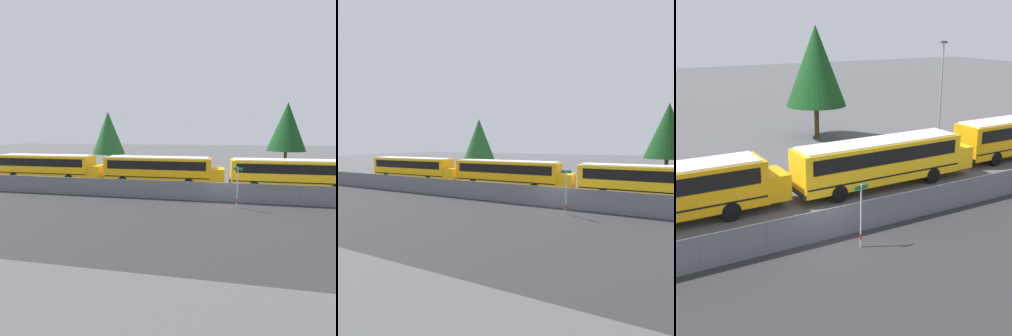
% 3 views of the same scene
% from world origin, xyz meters
% --- Properties ---
extents(ground_plane, '(200.00, 200.00, 0.00)m').
position_xyz_m(ground_plane, '(0.00, 0.00, 0.00)').
color(ground_plane, '#4C4C4F').
extents(road_strip, '(100.05, 12.00, 0.01)m').
position_xyz_m(road_strip, '(0.00, -6.00, 0.00)').
color(road_strip, '#2B2B2D').
rests_on(road_strip, ground_plane).
extents(fence, '(66.12, 0.07, 1.63)m').
position_xyz_m(fence, '(0.00, -0.00, 0.83)').
color(fence, '#9EA0A5').
rests_on(fence, ground_plane).
extents(school_bus_0, '(12.89, 2.48, 3.13)m').
position_xyz_m(school_bus_0, '(-20.04, 5.82, 1.88)').
color(school_bus_0, '#EDA80F').
rests_on(school_bus_0, ground_plane).
extents(school_bus_1, '(12.89, 2.48, 3.13)m').
position_xyz_m(school_bus_1, '(-6.53, 5.68, 1.88)').
color(school_bus_1, orange).
rests_on(school_bus_1, ground_plane).
extents(school_bus_2, '(12.89, 2.48, 3.13)m').
position_xyz_m(school_bus_2, '(6.88, 5.21, 1.88)').
color(school_bus_2, yellow).
rests_on(school_bus_2, ground_plane).
extents(street_sign, '(0.70, 0.09, 3.15)m').
position_xyz_m(street_sign, '(1.09, -1.49, 1.66)').
color(street_sign, '#B7B7BC').
rests_on(street_sign, ground_plane).
extents(tree_0, '(5.45, 5.45, 10.09)m').
position_xyz_m(tree_0, '(9.36, 19.56, 6.53)').
color(tree_0, '#51381E').
rests_on(tree_0, ground_plane).
extents(tree_1, '(5.22, 5.22, 9.04)m').
position_xyz_m(tree_1, '(-18.00, 18.60, 5.64)').
color(tree_1, '#51381E').
rests_on(tree_1, ground_plane).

